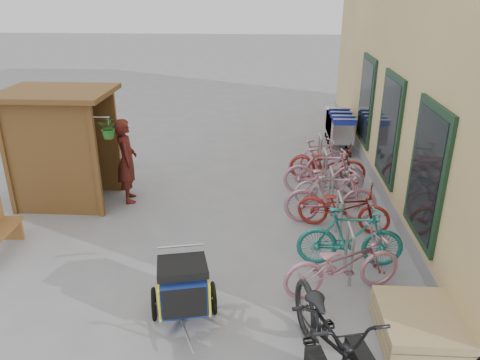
# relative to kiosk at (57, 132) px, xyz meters

# --- Properties ---
(ground) EXTENTS (80.00, 80.00, 0.00)m
(ground) POSITION_rel_kiosk_xyz_m (3.28, -2.47, -1.55)
(ground) COLOR gray
(kiosk) EXTENTS (2.49, 1.65, 2.40)m
(kiosk) POSITION_rel_kiosk_xyz_m (0.00, 0.00, 0.00)
(kiosk) COLOR brown
(kiosk) RESTS_ON ground
(bike_rack) EXTENTS (0.05, 5.35, 0.86)m
(bike_rack) POSITION_rel_kiosk_xyz_m (5.58, -0.07, -1.04)
(bike_rack) COLOR #A5A8AD
(bike_rack) RESTS_ON ground
(pallet_stack) EXTENTS (1.00, 1.20, 0.40)m
(pallet_stack) POSITION_rel_kiosk_xyz_m (6.28, -3.87, -1.34)
(pallet_stack) COLOR tan
(pallet_stack) RESTS_ON ground
(shopping_carts) EXTENTS (0.61, 2.07, 1.10)m
(shopping_carts) POSITION_rel_kiosk_xyz_m (6.28, 4.12, -0.91)
(shopping_carts) COLOR silver
(shopping_carts) RESTS_ON ground
(child_trailer) EXTENTS (0.97, 1.54, 0.89)m
(child_trailer) POSITION_rel_kiosk_xyz_m (3.15, -3.54, -1.06)
(child_trailer) COLOR navy
(child_trailer) RESTS_ON ground
(cargo_bike) EXTENTS (1.30, 2.40, 1.20)m
(cargo_bike) POSITION_rel_kiosk_xyz_m (5.00, -4.57, -0.96)
(cargo_bike) COLOR black
(cargo_bike) RESTS_ON ground
(person_kiosk) EXTENTS (0.61, 0.76, 1.81)m
(person_kiosk) POSITION_rel_kiosk_xyz_m (1.33, 0.16, -0.65)
(person_kiosk) COLOR maroon
(person_kiosk) RESTS_ON ground
(bike_0) EXTENTS (1.97, 1.20, 0.98)m
(bike_0) POSITION_rel_kiosk_xyz_m (5.42, -2.88, -1.06)
(bike_0) COLOR #C17D93
(bike_0) RESTS_ON ground
(bike_1) EXTENTS (1.73, 0.49, 1.04)m
(bike_1) POSITION_rel_kiosk_xyz_m (5.64, -2.13, -1.03)
(bike_1) COLOR #1F7E74
(bike_1) RESTS_ON ground
(bike_2) EXTENTS (1.83, 1.06, 0.91)m
(bike_2) POSITION_rel_kiosk_xyz_m (5.72, -0.86, -1.10)
(bike_2) COLOR maroon
(bike_2) RESTS_ON ground
(bike_3) EXTENTS (1.85, 0.67, 1.09)m
(bike_3) POSITION_rel_kiosk_xyz_m (5.51, -0.58, -1.01)
(bike_3) COLOR #C17D93
(bike_3) RESTS_ON ground
(bike_4) EXTENTS (1.67, 1.02, 0.83)m
(bike_4) POSITION_rel_kiosk_xyz_m (5.59, 0.36, -1.14)
(bike_4) COLOR #9E9EA2
(bike_4) RESTS_ON ground
(bike_5) EXTENTS (1.78, 0.51, 1.07)m
(bike_5) POSITION_rel_kiosk_xyz_m (5.52, 0.72, -1.02)
(bike_5) COLOR #C17D93
(bike_5) RESTS_ON ground
(bike_6) EXTENTS (1.85, 1.01, 0.92)m
(bike_6) POSITION_rel_kiosk_xyz_m (5.68, 1.45, -1.09)
(bike_6) COLOR maroon
(bike_6) RESTS_ON ground
(bike_7) EXTENTS (1.56, 0.88, 0.90)m
(bike_7) POSITION_rel_kiosk_xyz_m (5.50, 1.89, -1.10)
(bike_7) COLOR #C17D93
(bike_7) RESTS_ON ground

